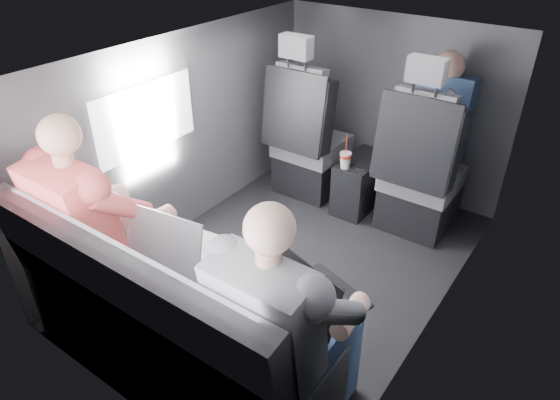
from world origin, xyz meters
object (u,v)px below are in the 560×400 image
Objects in this scene: front_seat_left at (307,146)px; passenger_rear_right at (287,323)px; center_console at (360,183)px; rear_bench at (167,329)px; laptop_silver at (184,246)px; passenger_front_right at (440,119)px; front_seat_right at (419,179)px; laptop_white at (130,219)px; soda_cup at (345,160)px; passenger_rear_left at (102,226)px; laptop_black at (318,294)px.

passenger_rear_right is (1.06, -1.81, 0.23)m from front_seat_left.
rear_bench reaches higher than center_console.
passenger_front_right is at bearing 75.58° from laptop_silver.
laptop_silver is (-0.06, 0.21, 0.33)m from rear_bench.
front_seat_right is 1.92m from laptop_white.
front_seat_right reaches higher than soda_cup.
center_console is 0.62× the size of passenger_front_right.
passenger_rear_left reaches higher than rear_bench.
center_console is 0.30× the size of rear_bench.
front_seat_left is 0.44m from soda_cup.
laptop_silver is (-0.06, -1.73, 0.44)m from center_console.
front_seat_left is 1.70m from laptop_white.
laptop_white is 0.14m from passenger_rear_left.
passenger_rear_left is 1.63× the size of passenger_front_right.
front_seat_right reaches higher than laptop_black.
laptop_white reaches higher than laptop_black.
rear_bench is at bearing -88.67° from soda_cup.
front_seat_right reaches higher than passenger_rear_left.
laptop_black is at bearing 7.34° from laptop_silver.
front_seat_left is 1.00× the size of passenger_rear_left.
soda_cup is at bearing -139.82° from passenger_front_right.
laptop_black is (1.08, 0.08, -0.00)m from laptop_white.
passenger_rear_left is 1.12m from passenger_rear_right.
center_console is at bearing 174.93° from front_seat_right.
laptop_white is 0.44× the size of passenger_front_right.
front_seat_left is 1.82m from passenger_rear_left.
passenger_front_right reaches higher than rear_bench.
passenger_front_right is (0.44, 0.22, 0.55)m from center_console.
laptop_white is at bearing -114.64° from passenger_front_right.
laptop_white is 1.08m from laptop_black.
front_seat_right is at bearing 73.23° from laptop_silver.
passenger_rear_right is at bearing -9.89° from laptop_silver.
laptop_black is (0.63, -1.64, 0.43)m from center_console.
center_console is at bearing 74.71° from passenger_rear_left.
front_seat_right is 0.43m from passenger_front_right.
laptop_silver reaches higher than center_console.
passenger_rear_left reaches higher than passenger_front_right.
laptop_black is (0.67, -1.45, 0.17)m from soda_cup.
passenger_rear_left is at bearing -114.62° from passenger_front_right.
front_seat_left reaches higher than passenger_rear_left.
center_console is 1.83m from laptop_white.
laptop_silver is at bearing -104.42° from passenger_front_right.
soda_cup is 1.60m from laptop_white.
center_console is at bearing 77.87° from soda_cup.
rear_bench reaches higher than soda_cup.
passenger_rear_right is (0.65, -1.66, 0.16)m from soda_cup.
front_seat_left is 3.13× the size of laptop_black.
passenger_rear_left reaches higher than center_console.
front_seat_right is 1.63× the size of passenger_front_right.
laptop_white is at bearing 65.68° from passenger_rear_left.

